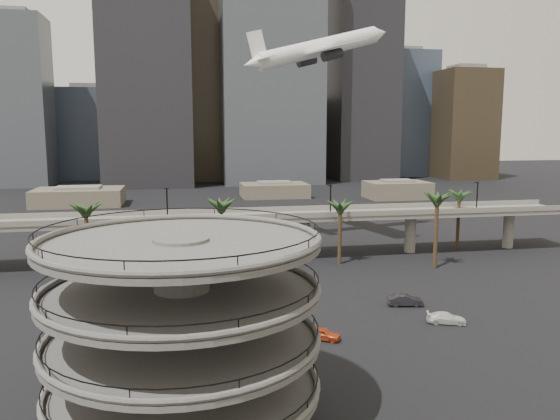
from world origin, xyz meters
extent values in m
plane|color=black|center=(0.00, 0.00, 0.00)|extent=(700.00, 700.00, 0.00)
cylinder|color=#53504D|center=(-13.00, -4.00, 8.00)|extent=(4.40, 4.40, 16.50)
cylinder|color=#53504D|center=(-13.00, -4.00, 3.77)|extent=(22.00, 22.00, 0.45)
torus|color=#53504D|center=(-13.00, -4.00, 4.25)|extent=(22.20, 22.20, 0.50)
torus|color=black|center=(-13.00, -4.00, 5.05)|extent=(21.80, 21.80, 0.10)
cylinder|color=#53504D|center=(-13.00, -4.00, 7.78)|extent=(22.00, 22.00, 0.45)
torus|color=#53504D|center=(-13.00, -4.00, 8.25)|extent=(22.20, 22.20, 0.50)
torus|color=black|center=(-13.00, -4.00, 9.05)|extent=(21.80, 21.80, 0.10)
cylinder|color=#53504D|center=(-13.00, -4.00, 11.78)|extent=(22.00, 22.00, 0.45)
torus|color=#53504D|center=(-13.00, -4.00, 12.25)|extent=(22.20, 22.20, 0.50)
torus|color=black|center=(-13.00, -4.00, 13.05)|extent=(21.80, 21.80, 0.10)
cylinder|color=#53504D|center=(-13.00, -4.00, 15.78)|extent=(22.00, 22.00, 0.45)
torus|color=#53504D|center=(-13.00, -4.00, 16.25)|extent=(22.20, 22.20, 0.50)
torus|color=black|center=(-13.00, -4.00, 17.05)|extent=(21.80, 21.80, 0.10)
cube|color=#69645D|center=(0.00, 55.00, 8.00)|extent=(130.00, 9.00, 0.90)
cube|color=#69645D|center=(0.00, 50.50, 8.90)|extent=(130.00, 0.30, 1.00)
cube|color=#69645D|center=(0.00, 59.50, 8.90)|extent=(130.00, 0.30, 1.00)
cylinder|color=#69645D|center=(-33.00, 55.00, 3.80)|extent=(2.20, 2.20, 8.00)
cylinder|color=#69645D|center=(-11.00, 55.00, 3.80)|extent=(2.20, 2.20, 8.00)
cylinder|color=#69645D|center=(11.00, 55.00, 3.80)|extent=(2.20, 2.20, 8.00)
cylinder|color=#69645D|center=(33.00, 55.00, 3.80)|extent=(2.20, 2.20, 8.00)
cylinder|color=#69645D|center=(55.00, 55.00, 3.80)|extent=(2.20, 2.20, 8.00)
cylinder|color=black|center=(-15.00, 51.00, 11.50)|extent=(0.24, 0.24, 6.00)
cylinder|color=black|center=(15.00, 51.00, 11.50)|extent=(0.24, 0.24, 6.00)
cylinder|color=black|center=(45.00, 51.00, 11.50)|extent=(0.24, 0.24, 6.00)
cylinder|color=#48341E|center=(-6.00, 44.00, 6.08)|extent=(0.70, 0.70, 12.15)
ellipsoid|color=#223B1B|center=(-6.00, 44.00, 12.55)|extent=(4.40, 4.40, 2.00)
cylinder|color=#48341E|center=(16.00, 48.00, 5.40)|extent=(0.70, 0.70, 10.80)
ellipsoid|color=#223B1B|center=(16.00, 48.00, 11.20)|extent=(4.40, 4.40, 2.00)
cylinder|color=#48341E|center=(32.00, 42.00, 6.30)|extent=(0.70, 0.70, 12.60)
ellipsoid|color=#223B1B|center=(32.00, 42.00, 13.00)|extent=(4.40, 4.40, 2.00)
cylinder|color=#48341E|center=(44.00, 56.00, 5.62)|extent=(0.70, 0.70, 11.25)
ellipsoid|color=#223B1B|center=(44.00, 56.00, 11.65)|extent=(4.40, 4.40, 2.00)
cylinder|color=#48341E|center=(-28.00, 46.00, 5.85)|extent=(0.70, 0.70, 11.70)
ellipsoid|color=#223B1B|center=(-28.00, 46.00, 12.10)|extent=(4.40, 4.40, 2.00)
cube|color=brown|center=(-45.00, 140.00, 2.75)|extent=(28.00, 18.00, 5.50)
cube|color=#69645D|center=(-45.00, 140.00, 5.90)|extent=(14.00, 9.00, 0.80)
cube|color=brown|center=(22.00, 150.00, 2.50)|extent=(24.00, 16.00, 5.00)
cube|color=#69645D|center=(22.00, 150.00, 5.40)|extent=(12.00, 8.00, 0.80)
cube|color=brown|center=(65.00, 138.00, 3.00)|extent=(22.00, 15.00, 6.00)
cube|color=#69645D|center=(65.00, 138.00, 6.40)|extent=(11.00, 7.50, 0.80)
cube|color=#41464D|center=(-80.00, 210.00, 36.29)|extent=(26.00, 24.00, 72.59)
cube|color=#69645D|center=(-80.00, 210.00, 73.79)|extent=(14.30, 13.20, 2.40)
cube|color=#364153|center=(-55.00, 245.00, 22.33)|extent=(30.00, 30.00, 44.67)
cube|color=#69645D|center=(-55.00, 245.00, 45.87)|extent=(16.50, 16.50, 2.40)
cube|color=black|center=(-25.00, 200.00, 51.18)|extent=(38.00, 30.00, 102.36)
cube|color=#32291B|center=(5.00, 225.00, 41.88)|extent=(28.00, 26.00, 83.75)
cube|color=#69645D|center=(5.00, 225.00, 84.95)|extent=(15.40, 14.30, 2.40)
cube|color=#41464D|center=(30.00, 205.00, 55.83)|extent=(45.00, 32.00, 111.67)
cube|color=gray|center=(55.00, 240.00, 19.54)|extent=(24.00, 24.00, 39.08)
cube|color=#69645D|center=(55.00, 240.00, 40.28)|extent=(13.20, 13.20, 2.40)
cube|color=black|center=(78.00, 215.00, 44.20)|extent=(30.00, 28.00, 88.40)
cube|color=#364153|center=(105.00, 235.00, 32.57)|extent=(34.00, 30.00, 65.14)
cube|color=#69645D|center=(105.00, 235.00, 66.34)|extent=(18.70, 16.50, 2.40)
cube|color=#32291B|center=(130.00, 210.00, 26.99)|extent=(26.00, 26.00, 53.97)
cube|color=#69645D|center=(130.00, 210.00, 55.17)|extent=(14.30, 14.30, 2.40)
cube|color=gray|center=(18.00, 260.00, 17.68)|extent=(22.00, 22.00, 35.36)
cube|color=#69645D|center=(18.00, 260.00, 36.56)|extent=(12.10, 12.10, 2.40)
cylinder|color=white|center=(17.32, 69.55, 41.90)|extent=(28.75, 10.39, 10.83)
cone|color=white|center=(32.25, 73.19, 45.92)|extent=(5.15, 4.63, 4.48)
cone|color=white|center=(2.39, 65.90, 37.89)|extent=(4.95, 4.21, 4.08)
cube|color=white|center=(16.51, 69.35, 41.05)|extent=(13.64, 31.41, 2.03)
cube|color=white|center=(4.22, 66.34, 38.80)|extent=(4.81, 10.53, 0.87)
cube|color=white|center=(3.51, 66.17, 41.58)|extent=(4.55, 1.44, 6.28)
cylinder|color=#27282D|center=(16.00, 75.03, 39.79)|extent=(5.03, 3.10, 3.07)
cylinder|color=#27282D|center=(18.68, 64.08, 39.79)|extent=(5.03, 3.10, 3.07)
imported|color=#C7461C|center=(3.33, 13.02, 0.72)|extent=(4.53, 3.59, 1.45)
imported|color=black|center=(18.07, 22.98, 0.81)|extent=(5.17, 2.57, 1.63)
imported|color=silver|center=(20.37, 15.34, 0.71)|extent=(5.30, 3.46, 1.43)
camera|label=1|loc=(-13.15, -46.70, 24.70)|focal=35.00mm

